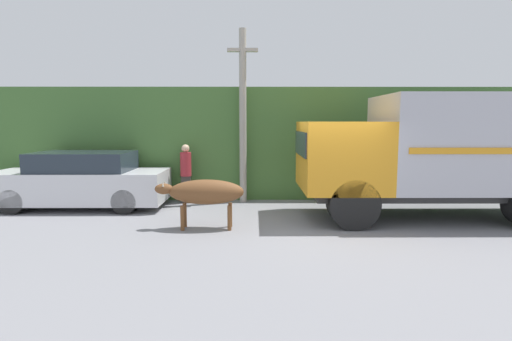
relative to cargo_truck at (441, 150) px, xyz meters
name	(u,v)px	position (x,y,z in m)	size (l,w,h in m)	color
ground_plane	(325,227)	(-2.98, -0.82, -1.72)	(60.00, 60.00, 0.00)	gray
hillside_embankment	(298,140)	(-2.98, 5.08, 0.02)	(32.00, 5.27, 3.48)	#426B33
building_backdrop	(156,148)	(-8.01, 4.00, -0.21)	(5.73, 2.70, 3.00)	#8CC69E
cargo_truck	(441,150)	(0.00, 0.00, 0.00)	(6.59, 2.50, 3.07)	#2D2D2D
brown_cow	(204,193)	(-5.75, -0.94, -0.89)	(2.01, 0.56, 1.13)	brown
parked_suv	(81,181)	(-9.51, 1.31, -0.95)	(4.77, 1.78, 1.59)	silver
pedestrian_on_hill	(186,171)	(-6.67, 2.01, -0.75)	(0.34, 0.34, 1.76)	#38332D
utility_pole	(243,113)	(-4.96, 2.15, 0.96)	(0.90, 0.21, 5.12)	#9E998E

